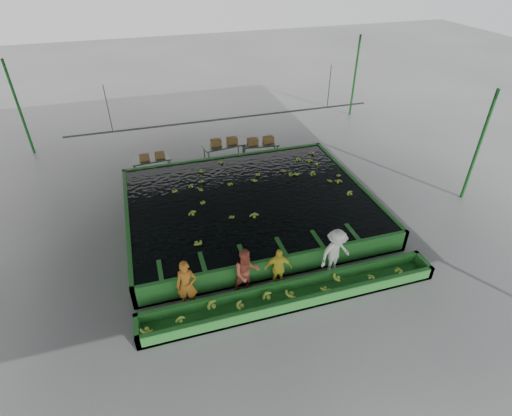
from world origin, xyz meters
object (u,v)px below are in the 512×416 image
object	(u,v)px
sorting_trough	(293,295)
worker_d	(335,253)
worker_a	(187,285)
packing_table_right	(260,151)
flotation_tank	(249,206)
box_stack_mid	(224,144)
box_stack_left	(152,159)
worker_b	(246,272)
packing_table_left	(152,167)
worker_c	(278,268)
packing_table_mid	(224,153)
box_stack_right	(261,143)

from	to	relation	value
sorting_trough	worker_d	distance (m)	2.12
worker_a	packing_table_right	bearing A→B (deg)	72.75
flotation_tank	worker_d	bearing A→B (deg)	-66.86
sorting_trough	box_stack_mid	world-z (taller)	box_stack_mid
flotation_tank	box_stack_mid	size ratio (longest dim) A/B	7.18
worker_a	box_stack_left	size ratio (longest dim) A/B	1.47
worker_b	packing_table_left	bearing A→B (deg)	104.60
worker_c	packing_table_mid	world-z (taller)	worker_c
worker_d	box_stack_mid	world-z (taller)	worker_d
worker_a	packing_table_mid	size ratio (longest dim) A/B	0.84
box_stack_left	box_stack_right	bearing A→B (deg)	0.93
flotation_tank	box_stack_left	xyz separation A→B (m)	(-3.55, 4.80, 0.40)
box_stack_left	worker_c	bearing A→B (deg)	-70.05
worker_d	worker_a	bearing A→B (deg)	165.98
packing_table_right	worker_b	bearing A→B (deg)	-110.18
worker_a	worker_d	size ratio (longest dim) A/B	0.96
sorting_trough	worker_a	xyz separation A→B (m)	(-3.27, 0.80, 0.65)
flotation_tank	box_stack_left	size ratio (longest dim) A/B	8.20
worker_b	packing_table_left	world-z (taller)	worker_b
flotation_tank	packing_table_left	size ratio (longest dim) A/B	5.35
worker_c	packing_table_right	xyz separation A→B (m)	(2.26, 9.14, -0.34)
worker_c	box_stack_left	world-z (taller)	worker_c
box_stack_left	box_stack_right	size ratio (longest dim) A/B	0.87
worker_d	packing_table_left	bearing A→B (deg)	106.93
worker_b	worker_c	world-z (taller)	worker_b
worker_a	packing_table_right	distance (m)	10.57
packing_table_right	box_stack_right	size ratio (longest dim) A/B	1.37
flotation_tank	packing_table_right	world-z (taller)	flotation_tank
worker_b	packing_table_mid	xyz separation A→B (m)	(1.46, 9.38, -0.42)
worker_a	packing_table_right	world-z (taller)	worker_a
sorting_trough	packing_table_right	size ratio (longest dim) A/B	5.19
packing_table_mid	packing_table_right	xyz separation A→B (m)	(1.90, -0.24, -0.05)
worker_d	box_stack_right	size ratio (longest dim) A/B	1.33
packing_table_right	box_stack_right	xyz separation A→B (m)	(0.04, 0.05, 0.44)
sorting_trough	box_stack_left	size ratio (longest dim) A/B	8.20
worker_d	worker_b	bearing A→B (deg)	165.98
packing_table_mid	box_stack_left	size ratio (longest dim) A/B	1.75
sorting_trough	worker_c	world-z (taller)	worker_c
flotation_tank	worker_c	xyz separation A→B (m)	(-0.24, -4.30, 0.33)
sorting_trough	worker_c	xyz separation A→B (m)	(-0.24, 0.80, 0.53)
worker_a	worker_d	bearing A→B (deg)	12.81
flotation_tank	box_stack_left	bearing A→B (deg)	126.47
worker_a	packing_table_left	xyz separation A→B (m)	(-0.34, 9.09, -0.47)
sorting_trough	packing_table_left	bearing A→B (deg)	110.07
worker_d	box_stack_left	xyz separation A→B (m)	(-5.38, 9.10, -0.08)
worker_c	packing_table_left	distance (m)	9.70
worker_a	box_stack_mid	world-z (taller)	worker_a
sorting_trough	worker_d	bearing A→B (deg)	23.52
sorting_trough	worker_b	size ratio (longest dim) A/B	5.55
worker_a	packing_table_left	bearing A→B (deg)	104.95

